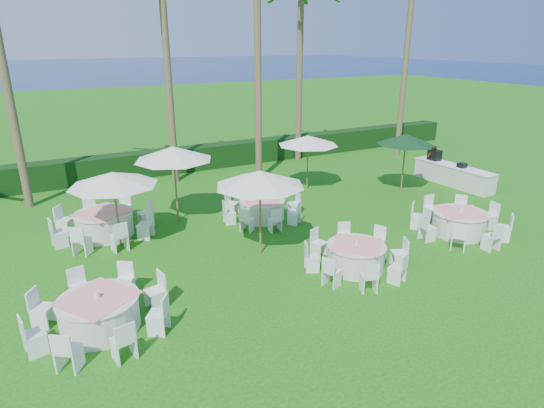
{
  "coord_description": "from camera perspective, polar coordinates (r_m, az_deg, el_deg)",
  "views": [
    {
      "loc": [
        -7.07,
        -10.33,
        6.39
      ],
      "look_at": [
        -0.5,
        2.14,
        1.3
      ],
      "focal_mm": 30.0,
      "sensor_mm": 36.0,
      "label": 1
    }
  ],
  "objects": [
    {
      "name": "ground",
      "position": [
        14.06,
        5.93,
        -7.31
      ],
      "size": [
        120.0,
        120.0,
        0.0
      ],
      "primitive_type": "plane",
      "color": "#145E10",
      "rests_on": "ground"
    },
    {
      "name": "hedge",
      "position": [
        24.13,
        -9.94,
        5.67
      ],
      "size": [
        34.0,
        1.0,
        1.2
      ],
      "primitive_type": "cube",
      "color": "black",
      "rests_on": "ground"
    },
    {
      "name": "ocean",
      "position": [
        112.74,
        -25.0,
        14.85
      ],
      "size": [
        260.0,
        260.0,
        0.0
      ],
      "primitive_type": "plane",
      "color": "#081B50",
      "rests_on": "ground"
    },
    {
      "name": "banquet_table_a",
      "position": [
        11.58,
        -20.84,
        -12.6
      ],
      "size": [
        3.26,
        3.26,
        0.98
      ],
      "color": "beige",
      "rests_on": "ground"
    },
    {
      "name": "banquet_table_b",
      "position": [
        13.71,
        10.48,
        -6.41
      ],
      "size": [
        2.96,
        2.96,
        0.93
      ],
      "color": "beige",
      "rests_on": "ground"
    },
    {
      "name": "banquet_table_c",
      "position": [
        17.09,
        22.45,
        -2.14
      ],
      "size": [
        3.26,
        3.26,
        0.98
      ],
      "color": "beige",
      "rests_on": "ground"
    },
    {
      "name": "banquet_table_d",
      "position": [
        16.69,
        -20.29,
        -2.28
      ],
      "size": [
        3.45,
        3.45,
        1.03
      ],
      "color": "beige",
      "rests_on": "ground"
    },
    {
      "name": "banquet_table_e",
      "position": [
        17.15,
        -1.23,
        -0.6
      ],
      "size": [
        3.01,
        3.01,
        0.91
      ],
      "color": "beige",
      "rests_on": "ground"
    },
    {
      "name": "umbrella_a",
      "position": [
        15.11,
        -19.34,
        2.99
      ],
      "size": [
        2.8,
        2.8,
        2.52
      ],
      "color": "brown",
      "rests_on": "ground"
    },
    {
      "name": "umbrella_b",
      "position": [
        13.65,
        -1.53,
        3.24
      ],
      "size": [
        2.76,
        2.76,
        2.73
      ],
      "color": "brown",
      "rests_on": "ground"
    },
    {
      "name": "umbrella_c",
      "position": [
        16.66,
        -12.28,
        6.23
      ],
      "size": [
        2.81,
        2.81,
        2.85
      ],
      "color": "brown",
      "rests_on": "ground"
    },
    {
      "name": "umbrella_d",
      "position": [
        20.24,
        4.57,
        7.97
      ],
      "size": [
        2.68,
        2.68,
        2.46
      ],
      "color": "brown",
      "rests_on": "ground"
    },
    {
      "name": "umbrella_green",
      "position": [
        20.51,
        16.47,
        7.8
      ],
      "size": [
        2.46,
        2.46,
        2.62
      ],
      "color": "brown",
      "rests_on": "ground"
    },
    {
      "name": "buffet_table",
      "position": [
        22.87,
        21.7,
        3.49
      ],
      "size": [
        1.06,
        4.04,
        1.42
      ],
      "color": "beige",
      "rests_on": "ground"
    },
    {
      "name": "staff_person",
      "position": [
        23.49,
        19.36,
        5.01
      ],
      "size": [
        0.64,
        0.46,
        1.64
      ],
      "primitive_type": "imported",
      "rotation": [
        0.0,
        0.0,
        3.02
      ],
      "color": "gray",
      "rests_on": "ground"
    },
    {
      "name": "palm_b",
      "position": [
        21.53,
        -13.02,
        16.8
      ],
      "size": [
        4.22,
        4.38,
        9.91
      ],
      "color": "brown",
      "rests_on": "ground"
    },
    {
      "name": "palm_c",
      "position": [
        21.33,
        -1.83,
        20.9
      ],
      "size": [
        4.4,
        4.15,
        12.58
      ],
      "color": "brown",
      "rests_on": "ground"
    },
    {
      "name": "palm_d",
      "position": [
        25.23,
        3.5,
        16.87
      ],
      "size": [
        4.39,
        4.18,
        9.26
      ],
      "color": "brown",
      "rests_on": "ground"
    },
    {
      "name": "palm_e",
      "position": [
        27.3,
        16.47,
        17.2
      ],
      "size": [
        4.15,
        4.4,
        10.04
      ],
      "color": "brown",
      "rests_on": "ground"
    }
  ]
}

